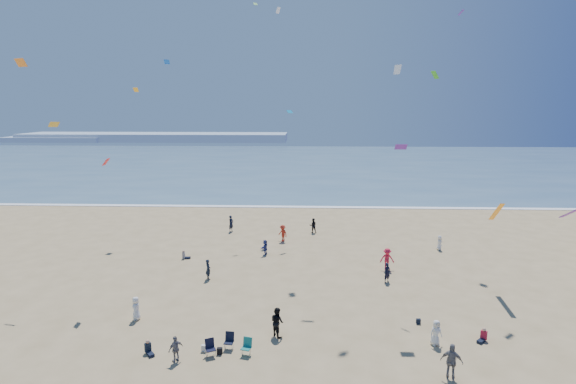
{
  "coord_description": "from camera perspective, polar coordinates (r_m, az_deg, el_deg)",
  "views": [
    {
      "loc": [
        2.98,
        -17.28,
        14.0
      ],
      "look_at": [
        2.0,
        8.0,
        9.21
      ],
      "focal_mm": 28.0,
      "sensor_mm": 36.0,
      "label": 1
    }
  ],
  "objects": [
    {
      "name": "standing_flyers",
      "position": [
        37.0,
        4.01,
        -10.1
      ],
      "size": [
        25.22,
        35.29,
        1.93
      ],
      "color": "black",
      "rests_on": "ground"
    },
    {
      "name": "ocean",
      "position": [
        113.18,
        0.7,
        3.64
      ],
      "size": [
        220.0,
        100.0,
        0.06
      ],
      "primitive_type": "cube",
      "color": "#476B84",
      "rests_on": "ground"
    },
    {
      "name": "navy_bag",
      "position": [
        31.81,
        16.23,
        -15.5
      ],
      "size": [
        0.28,
        0.18,
        0.34
      ],
      "primitive_type": "cube",
      "color": "black",
      "rests_on": "ground"
    },
    {
      "name": "black_backpack",
      "position": [
        27.68,
        -8.68,
        -19.34
      ],
      "size": [
        0.3,
        0.22,
        0.38
      ],
      "primitive_type": "cube",
      "color": "black",
      "rests_on": "ground"
    },
    {
      "name": "kites_aloft",
      "position": [
        31.31,
        15.12,
        9.34
      ],
      "size": [
        34.86,
        43.97,
        27.27
      ],
      "color": "#EB64C2",
      "rests_on": "ground"
    },
    {
      "name": "seated_group",
      "position": [
        26.51,
        -1.48,
        -20.09
      ],
      "size": [
        23.22,
        28.99,
        0.84
      ],
      "color": "silver",
      "rests_on": "ground"
    },
    {
      "name": "headland_near",
      "position": [
        209.76,
        -27.35,
        5.99
      ],
      "size": [
        40.0,
        14.0,
        2.0
      ],
      "primitive_type": "cube",
      "color": "#7A8EA8",
      "rests_on": "ground"
    },
    {
      "name": "white_tote",
      "position": [
        28.07,
        -10.57,
        -18.91
      ],
      "size": [
        0.35,
        0.2,
        0.4
      ],
      "primitive_type": "cube",
      "color": "silver",
      "rests_on": "ground"
    },
    {
      "name": "chair_cluster",
      "position": [
        27.49,
        -7.56,
        -18.79
      ],
      "size": [
        2.77,
        1.53,
        1.0
      ],
      "color": "black",
      "rests_on": "ground"
    },
    {
      "name": "headland_far",
      "position": [
        197.97,
        -16.45,
        6.7
      ],
      "size": [
        110.0,
        20.0,
        3.2
      ],
      "primitive_type": "cube",
      "color": "#7A8EA8",
      "rests_on": "ground"
    },
    {
      "name": "surf_line",
      "position": [
        63.89,
        -0.51,
        -1.89
      ],
      "size": [
        220.0,
        1.2,
        0.08
      ],
      "primitive_type": "cube",
      "color": "white",
      "rests_on": "ground"
    }
  ]
}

